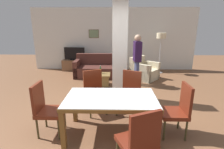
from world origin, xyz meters
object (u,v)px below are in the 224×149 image
at_px(dining_chair_far_right, 130,91).
at_px(tv_screen, 74,54).
at_px(armchair, 144,71).
at_px(tv_stand, 75,65).
at_px(dining_chair_head_left, 46,107).
at_px(dining_chair_head_right, 178,108).
at_px(floor_lamp, 161,39).
at_px(dining_chair_near_right, 139,139).
at_px(dining_table, 111,105).
at_px(bottle, 101,70).
at_px(dining_chair_far_left, 94,90).
at_px(sofa, 100,69).
at_px(coffee_table, 100,79).
at_px(standing_person, 137,57).

bearing_deg(dining_chair_far_right, tv_screen, -35.37).
relative_size(armchair, tv_stand, 1.07).
xyz_separation_m(dining_chair_head_left, tv_screen, (-0.55, 4.74, 0.22)).
relative_size(dining_chair_far_right, dining_chair_head_right, 1.00).
height_order(dining_chair_head_left, floor_lamp, floor_lamp).
distance_m(dining_chair_head_left, tv_stand, 4.78).
bearing_deg(dining_chair_far_right, tv_stand, -35.37).
bearing_deg(dining_chair_near_right, tv_screen, 86.87).
xyz_separation_m(dining_table, tv_stand, (-1.74, 4.74, -0.35)).
bearing_deg(bottle, dining_chair_far_left, -89.13).
xyz_separation_m(dining_chair_near_right, tv_screen, (-2.14, 5.64, 0.22)).
relative_size(dining_chair_head_right, floor_lamp, 0.59).
height_order(sofa, coffee_table, sofa).
bearing_deg(dining_chair_head_right, dining_chair_head_left, 90.00).
bearing_deg(dining_chair_near_right, coffee_table, 79.39).
height_order(sofa, armchair, sofa).
height_order(dining_chair_far_right, armchair, dining_chair_far_right).
bearing_deg(dining_chair_far_right, sofa, -46.60).
height_order(dining_table, floor_lamp, floor_lamp).
bearing_deg(tv_stand, tv_screen, 0.00).
bearing_deg(bottle, standing_person, -0.16).
bearing_deg(tv_stand, bottle, -55.36).
bearing_deg(dining_chair_near_right, standing_person, 60.15).
distance_m(sofa, tv_screen, 1.57).
bearing_deg(dining_chair_near_right, dining_table, 90.00).
height_order(dining_table, sofa, sofa).
xyz_separation_m(dining_chair_far_right, dining_chair_head_right, (0.81, -0.83, 0.00)).
xyz_separation_m(dining_table, dining_chair_head_left, (-1.19, 0.00, -0.06)).
relative_size(dining_table, tv_screen, 1.76).
xyz_separation_m(dining_chair_far_left, standing_person, (1.19, 1.97, 0.44)).
xyz_separation_m(dining_chair_head_right, coffee_table, (-1.67, 2.73, -0.33)).
height_order(dining_chair_near_right, standing_person, standing_person).
xyz_separation_m(dining_chair_near_right, armchair, (0.73, 4.41, -0.24)).
height_order(dining_chair_near_right, tv_screen, tv_screen).
bearing_deg(tv_screen, dining_chair_far_left, 117.11).
bearing_deg(tv_screen, sofa, 150.76).
distance_m(dining_table, standing_person, 2.97).
bearing_deg(dining_chair_near_right, armchair, 56.66).
bearing_deg(floor_lamp, standing_person, -125.99).
bearing_deg(standing_person, dining_chair_far_right, 163.98).
height_order(dining_chair_head_right, standing_person, standing_person).
height_order(dining_chair_near_right, floor_lamp, floor_lamp).
xyz_separation_m(dining_chair_head_right, bottle, (-1.64, 2.85, -0.03)).
height_order(tv_stand, tv_screen, tv_screen).
relative_size(dining_chair_far_left, dining_chair_head_right, 1.00).
bearing_deg(bottle, dining_table, -81.40).
relative_size(dining_chair_far_left, bottle, 3.60).
relative_size(dining_chair_far_right, bottle, 3.60).
distance_m(dining_chair_far_right, tv_screen, 4.46).
height_order(bottle, tv_stand, bottle).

